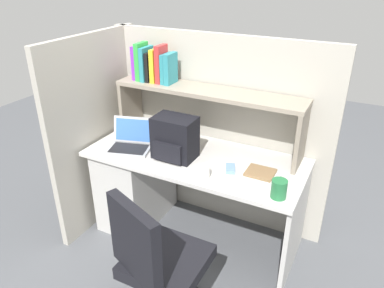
% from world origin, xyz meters
% --- Properties ---
extents(ground_plane, '(8.00, 8.00, 0.00)m').
position_xyz_m(ground_plane, '(0.00, 0.00, 0.00)').
color(ground_plane, '#595B60').
extents(desk, '(1.60, 0.70, 0.73)m').
position_xyz_m(desk, '(-0.39, 0.00, 0.40)').
color(desk, silver).
rests_on(desk, ground_plane).
extents(cubicle_partition_rear, '(1.84, 0.05, 1.55)m').
position_xyz_m(cubicle_partition_rear, '(0.00, 0.38, 0.78)').
color(cubicle_partition_rear, '#B2ADA0').
rests_on(cubicle_partition_rear, ground_plane).
extents(cubicle_partition_left, '(0.05, 1.06, 1.55)m').
position_xyz_m(cubicle_partition_left, '(-0.85, -0.05, 0.78)').
color(cubicle_partition_left, '#B2ADA0').
rests_on(cubicle_partition_left, ground_plane).
extents(overhead_hutch, '(1.44, 0.28, 0.45)m').
position_xyz_m(overhead_hutch, '(0.00, 0.20, 1.08)').
color(overhead_hutch, gray).
rests_on(overhead_hutch, desk).
extents(reference_books_on_shelf, '(0.33, 0.16, 0.28)m').
position_xyz_m(reference_books_on_shelf, '(-0.46, 0.20, 1.31)').
color(reference_books_on_shelf, purple).
rests_on(reference_books_on_shelf, overhead_hutch).
extents(laptop, '(0.37, 0.34, 0.22)m').
position_xyz_m(laptop, '(-0.49, -0.11, 0.78)').
color(laptop, '#B7BABF').
rests_on(laptop, desk).
extents(backpack, '(0.30, 0.23, 0.31)m').
position_xyz_m(backpack, '(-0.12, -0.08, 0.88)').
color(backpack, black).
rests_on(backpack, desk).
extents(computer_mouse, '(0.09, 0.12, 0.03)m').
position_xyz_m(computer_mouse, '(0.31, -0.08, 0.75)').
color(computer_mouse, '#7299C6').
rests_on(computer_mouse, desk).
extents(paper_cup, '(0.08, 0.08, 0.08)m').
position_xyz_m(paper_cup, '(0.18, -0.23, 0.77)').
color(paper_cup, white).
rests_on(paper_cup, desk).
extents(snack_canister, '(0.10, 0.10, 0.12)m').
position_xyz_m(snack_canister, '(0.68, -0.24, 0.79)').
color(snack_canister, '#26723F').
rests_on(snack_canister, desk).
extents(desk_book_stack, '(0.25, 0.16, 0.04)m').
position_xyz_m(desk_book_stack, '(0.51, -0.06, 0.75)').
color(desk_book_stack, white).
rests_on(desk_book_stack, desk).
extents(office_chair, '(0.53, 0.55, 0.93)m').
position_xyz_m(office_chair, '(0.18, -0.81, 0.39)').
color(office_chair, black).
rests_on(office_chair, ground_plane).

